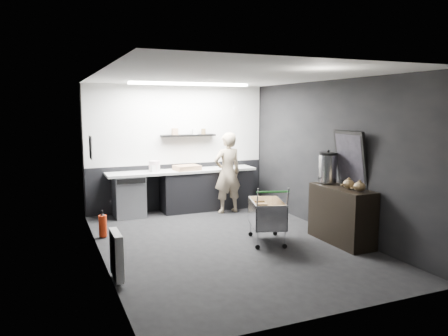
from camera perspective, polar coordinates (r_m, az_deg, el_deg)
name	(u,v)px	position (r m, az deg, el deg)	size (l,w,h in m)	color
floor	(228,243)	(7.30, 0.47, -9.78)	(5.50, 5.50, 0.00)	black
ceiling	(228,77)	(6.97, 0.50, 11.86)	(5.50, 5.50, 0.00)	white
wall_back	(178,148)	(9.58, -6.05, 2.66)	(5.50, 5.50, 0.00)	black
wall_front	(333,192)	(4.65, 14.07, -3.12)	(5.50, 5.50, 0.00)	black
wall_left	(100,169)	(6.49, -15.95, -0.10)	(5.50, 5.50, 0.00)	black
wall_right	(330,157)	(8.01, 13.74, 1.45)	(5.50, 5.50, 0.00)	black
kitchen_wall_panel	(178,125)	(9.53, -6.06, 5.65)	(3.95, 0.02, 1.70)	silver
dado_panel	(179,186)	(9.68, -5.94, -2.36)	(3.95, 0.02, 1.00)	black
floating_shelf	(188,135)	(9.50, -4.69, 4.27)	(1.20, 0.22, 0.04)	black
wall_clock	(237,111)	(10.01, 1.69, 7.51)	(0.20, 0.20, 0.03)	white
poster	(91,147)	(7.76, -17.04, 2.61)	(0.02, 0.30, 0.40)	white
poster_red_band	(91,143)	(7.75, -17.02, 3.13)	(0.01, 0.22, 0.10)	red
radiator	(116,255)	(5.86, -13.88, -10.95)	(0.10, 0.50, 0.60)	white
ceiling_strip	(190,84)	(8.70, -4.43, 10.86)	(2.40, 0.20, 0.04)	white
prep_counter	(189,190)	(9.44, -4.60, -2.88)	(3.20, 0.61, 0.90)	black
person	(228,173)	(9.20, 0.46, -0.63)	(0.62, 0.41, 1.70)	beige
shopping_cart	(267,215)	(7.27, 5.62, -6.19)	(0.75, 1.01, 0.95)	silver
sideboard	(341,207)	(7.48, 15.04, -4.97)	(0.53, 1.23, 1.85)	black
fire_extinguisher	(103,225)	(7.82, -15.55, -7.19)	(0.14, 0.14, 0.46)	red
cardboard_box	(187,168)	(9.29, -4.85, 0.04)	(0.51, 0.39, 0.10)	#A47A57
pink_tub	(154,166)	(9.15, -9.07, 0.23)	(0.23, 0.23, 0.23)	silver
white_container	(154,168)	(9.10, -9.08, -0.05)	(0.17, 0.13, 0.15)	white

